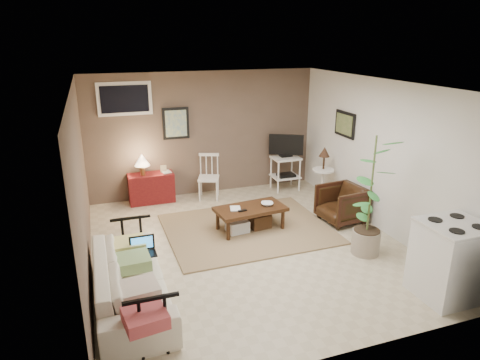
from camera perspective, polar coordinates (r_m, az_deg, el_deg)
name	(u,v)px	position (r m, az deg, el deg)	size (l,w,h in m)	color
floor	(248,245)	(6.56, 1.05, -8.71)	(5.00, 5.00, 0.00)	#C1B293
art_back	(176,123)	(8.23, -8.55, 7.48)	(0.50, 0.03, 0.60)	black
art_right	(345,124)	(7.92, 13.82, 7.24)	(0.03, 0.60, 0.45)	black
window	(125,99)	(8.03, -15.13, 10.40)	(0.96, 0.03, 0.60)	white
rug	(247,229)	(7.07, 1.00, -6.50)	(2.60, 2.08, 0.02)	#886C4F
coffee_table	(250,217)	(6.95, 1.33, -4.94)	(1.17, 0.69, 0.42)	#3B1F10
sofa	(130,273)	(5.25, -14.43, -11.95)	(2.03, 0.59, 0.79)	white
sofa_pillows	(136,276)	(5.00, -13.69, -12.31)	(0.39, 1.93, 0.14)	beige
sofa_end_rails	(141,276)	(5.28, -13.09, -12.32)	(0.55, 2.03, 0.68)	black
laptop	(143,248)	(5.51, -12.83, -8.87)	(0.31, 0.23, 0.21)	black
red_console	(151,185)	(8.26, -11.85, -0.69)	(0.84, 0.37, 0.97)	maroon
spindle_chair	(209,178)	(8.29, -4.20, 0.25)	(0.50, 0.50, 0.86)	white
tv_stand	(286,161)	(8.73, 6.12, 2.56)	(0.63, 0.44, 1.15)	white
side_table	(323,168)	(8.15, 11.06, 1.54)	(0.40, 0.40, 1.08)	white
armchair	(342,202)	(7.44, 13.41, -2.91)	(0.67, 0.63, 0.69)	black
potted_plant	(371,192)	(6.23, 17.05, -1.55)	(0.45, 0.45, 1.79)	gray
stove	(450,260)	(5.77, 26.26, -9.54)	(0.74, 0.69, 0.97)	silver
bowl	(267,200)	(6.95, 3.65, -2.63)	(0.20, 0.05, 0.20)	#3B1F10
book_table	(230,203)	(6.77, -1.32, -3.05)	(0.16, 0.02, 0.22)	#3B1F10
book_console	(162,168)	(8.16, -10.37, 1.64)	(0.16, 0.02, 0.22)	#3B1F10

